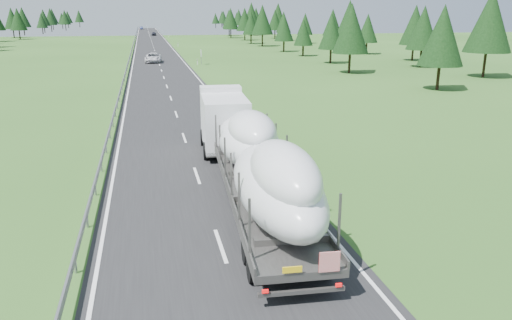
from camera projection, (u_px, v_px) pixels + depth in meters
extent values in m
cube|color=black|center=(157.00, 56.00, 104.84)|extent=(10.00, 400.00, 0.02)
cube|color=slate|center=(131.00, 54.00, 103.58)|extent=(0.08, 400.00, 0.32)
cube|color=silver|center=(261.00, 119.00, 40.50)|extent=(0.12, 0.07, 1.00)
cube|color=black|center=(261.00, 115.00, 40.41)|extent=(0.13, 0.08, 0.12)
cube|color=silver|center=(197.00, 62.00, 87.31)|extent=(0.12, 0.07, 1.00)
cube|color=black|center=(197.00, 60.00, 87.22)|extent=(0.13, 0.08, 0.12)
cube|color=silver|center=(178.00, 45.00, 134.13)|extent=(0.12, 0.07, 1.00)
cube|color=black|center=(178.00, 43.00, 134.04)|extent=(0.13, 0.08, 0.12)
cube|color=silver|center=(169.00, 36.00, 180.94)|extent=(0.12, 0.07, 1.00)
cube|color=black|center=(169.00, 35.00, 180.85)|extent=(0.13, 0.08, 0.12)
cube|color=silver|center=(163.00, 31.00, 227.76)|extent=(0.12, 0.07, 1.00)
cube|color=black|center=(163.00, 31.00, 227.67)|extent=(0.13, 0.08, 0.12)
cube|color=silver|center=(159.00, 28.00, 274.58)|extent=(0.12, 0.07, 1.00)
cube|color=black|center=(159.00, 27.00, 274.48)|extent=(0.13, 0.08, 0.12)
cube|color=silver|center=(157.00, 26.00, 321.39)|extent=(0.12, 0.07, 1.00)
cube|color=black|center=(157.00, 25.00, 321.30)|extent=(0.13, 0.08, 0.12)
cylinder|color=slate|center=(201.00, 59.00, 87.31)|extent=(0.08, 0.08, 2.00)
cube|color=silver|center=(201.00, 53.00, 87.03)|extent=(0.05, 0.90, 1.20)
cylinder|color=black|center=(485.00, 63.00, 70.05)|extent=(0.36, 0.36, 4.10)
cone|color=black|center=(490.00, 21.00, 68.43)|extent=(6.38, 6.38, 8.55)
cylinder|color=black|center=(421.00, 57.00, 83.21)|extent=(0.36, 0.36, 3.40)
cone|color=black|center=(424.00, 28.00, 81.87)|extent=(5.28, 5.28, 7.08)
cylinder|color=black|center=(413.00, 51.00, 94.53)|extent=(0.36, 0.36, 3.50)
cone|color=black|center=(415.00, 25.00, 93.15)|extent=(5.44, 5.44, 7.28)
cylinder|color=black|center=(366.00, 47.00, 109.32)|extent=(0.36, 0.36, 2.94)
cone|color=black|center=(368.00, 28.00, 108.16)|extent=(4.57, 4.57, 6.12)
cylinder|color=black|center=(348.00, 41.00, 124.72)|extent=(0.36, 0.36, 4.03)
cone|color=black|center=(350.00, 17.00, 123.13)|extent=(6.27, 6.27, 8.40)
cylinder|color=black|center=(332.00, 40.00, 134.70)|extent=(0.36, 0.36, 3.34)
cone|color=black|center=(333.00, 22.00, 133.38)|extent=(5.20, 5.20, 6.96)
cylinder|color=black|center=(305.00, 38.00, 147.45)|extent=(0.36, 0.36, 2.96)
cone|color=black|center=(305.00, 24.00, 146.28)|extent=(4.61, 4.61, 6.17)
cylinder|color=black|center=(283.00, 36.00, 159.91)|extent=(0.36, 0.36, 3.12)
cone|color=black|center=(284.00, 22.00, 158.68)|extent=(4.85, 4.85, 6.49)
cylinder|color=black|center=(275.00, 34.00, 174.50)|extent=(0.36, 0.36, 3.36)
cone|color=black|center=(275.00, 20.00, 173.17)|extent=(5.23, 5.23, 7.00)
cylinder|color=black|center=(278.00, 31.00, 187.02)|extent=(0.36, 0.36, 4.17)
cone|color=black|center=(278.00, 15.00, 185.37)|extent=(6.48, 6.48, 8.68)
cylinder|color=black|center=(251.00, 30.00, 198.11)|extent=(0.36, 0.36, 4.32)
cone|color=black|center=(251.00, 14.00, 196.41)|extent=(6.72, 6.72, 9.00)
cylinder|color=black|center=(256.00, 29.00, 217.47)|extent=(0.36, 0.36, 3.71)
cone|color=black|center=(256.00, 17.00, 216.01)|extent=(5.77, 5.77, 7.72)
cylinder|color=black|center=(256.00, 29.00, 228.60)|extent=(0.36, 0.36, 2.93)
cone|color=black|center=(256.00, 20.00, 227.44)|extent=(4.56, 4.56, 6.10)
cylinder|color=black|center=(239.00, 27.00, 241.51)|extent=(0.36, 0.36, 3.55)
cone|color=black|center=(239.00, 17.00, 240.11)|extent=(5.53, 5.53, 7.40)
cylinder|color=black|center=(237.00, 27.00, 251.68)|extent=(0.36, 0.36, 3.05)
cone|color=black|center=(237.00, 19.00, 250.47)|extent=(4.75, 4.75, 6.36)
cylinder|color=black|center=(228.00, 26.00, 267.77)|extent=(0.36, 0.36, 3.24)
cone|color=black|center=(228.00, 18.00, 266.49)|extent=(5.04, 5.04, 6.76)
cylinder|color=black|center=(224.00, 26.00, 279.15)|extent=(0.36, 0.36, 3.34)
cone|color=black|center=(223.00, 17.00, 277.83)|extent=(5.19, 5.19, 6.95)
cylinder|color=black|center=(216.00, 25.00, 290.69)|extent=(0.36, 0.36, 2.89)
cone|color=black|center=(216.00, 18.00, 289.55)|extent=(4.50, 4.50, 6.03)
cylinder|color=black|center=(222.00, 25.00, 308.23)|extent=(0.36, 0.36, 3.09)
cone|color=black|center=(222.00, 17.00, 307.01)|extent=(4.81, 4.81, 6.45)
cylinder|color=black|center=(222.00, 24.00, 322.74)|extent=(0.36, 0.36, 3.31)
cone|color=black|center=(222.00, 16.00, 321.43)|extent=(5.15, 5.15, 6.90)
cylinder|color=black|center=(438.00, 76.00, 58.80)|extent=(0.36, 0.36, 3.34)
cone|color=black|center=(442.00, 35.00, 57.48)|extent=(5.19, 5.19, 6.95)
cylinder|color=black|center=(350.00, 61.00, 75.17)|extent=(0.36, 0.36, 3.47)
cone|color=black|center=(351.00, 28.00, 73.79)|extent=(5.40, 5.40, 7.23)
cylinder|color=black|center=(331.00, 55.00, 89.70)|extent=(0.36, 0.36, 2.95)
cone|color=black|center=(332.00, 31.00, 88.54)|extent=(4.58, 4.58, 6.14)
cylinder|color=black|center=(303.00, 50.00, 104.57)|extent=(0.36, 0.36, 2.57)
cone|color=black|center=(303.00, 32.00, 103.55)|extent=(4.00, 4.00, 5.36)
cylinder|color=black|center=(284.00, 45.00, 116.12)|extent=(0.36, 0.36, 2.86)
cone|color=black|center=(284.00, 28.00, 114.99)|extent=(4.45, 4.45, 5.96)
cylinder|color=black|center=(262.00, 39.00, 134.58)|extent=(0.36, 0.36, 3.70)
cone|color=black|center=(262.00, 19.00, 133.12)|extent=(5.76, 5.76, 7.71)
cylinder|color=black|center=(251.00, 38.00, 145.67)|extent=(0.36, 0.36, 3.11)
cone|color=black|center=(251.00, 23.00, 144.44)|extent=(4.83, 4.83, 6.47)
cylinder|color=black|center=(245.00, 35.00, 163.63)|extent=(0.36, 0.36, 3.53)
cone|color=black|center=(245.00, 19.00, 162.23)|extent=(5.49, 5.49, 7.36)
cylinder|color=black|center=(231.00, 33.00, 178.11)|extent=(0.36, 0.36, 3.55)
cone|color=black|center=(231.00, 19.00, 176.71)|extent=(5.52, 5.52, 7.39)
cylinder|color=black|center=(229.00, 31.00, 193.95)|extent=(0.36, 0.36, 3.37)
cone|color=black|center=(229.00, 19.00, 192.62)|extent=(5.24, 5.24, 7.02)
cylinder|color=black|center=(20.00, 34.00, 168.52)|extent=(0.36, 0.36, 3.53)
cone|color=black|center=(18.00, 19.00, 167.12)|extent=(5.50, 5.50, 7.36)
cylinder|color=black|center=(14.00, 33.00, 180.12)|extent=(0.36, 0.36, 3.59)
cone|color=black|center=(12.00, 18.00, 178.70)|extent=(5.59, 5.59, 7.48)
cylinder|color=black|center=(24.00, 31.00, 198.03)|extent=(0.36, 0.36, 3.73)
cone|color=black|center=(22.00, 17.00, 196.56)|extent=(5.80, 5.80, 7.76)
cylinder|color=black|center=(43.00, 31.00, 209.65)|extent=(0.36, 0.36, 2.96)
cone|color=black|center=(42.00, 20.00, 208.48)|extent=(4.60, 4.60, 6.16)
cylinder|color=black|center=(45.00, 29.00, 223.29)|extent=(0.36, 0.36, 3.50)
cone|color=black|center=(43.00, 17.00, 221.91)|extent=(5.44, 5.44, 7.29)
cylinder|color=black|center=(52.00, 28.00, 233.43)|extent=(0.36, 0.36, 3.69)
cone|color=black|center=(50.00, 16.00, 231.97)|extent=(5.74, 5.74, 7.68)
cylinder|color=black|center=(66.00, 27.00, 250.68)|extent=(0.36, 0.36, 3.45)
cone|color=black|center=(65.00, 17.00, 249.32)|extent=(5.36, 5.36, 7.18)
cylinder|color=black|center=(53.00, 26.00, 260.57)|extent=(0.36, 0.36, 3.70)
cone|color=black|center=(52.00, 16.00, 259.10)|extent=(5.76, 5.76, 7.72)
cylinder|color=black|center=(63.00, 26.00, 273.27)|extent=(0.36, 0.36, 2.97)
cone|color=black|center=(62.00, 18.00, 272.10)|extent=(4.61, 4.61, 6.18)
cylinder|color=black|center=(68.00, 25.00, 289.66)|extent=(0.36, 0.36, 3.34)
cone|color=black|center=(68.00, 17.00, 288.34)|extent=(5.19, 5.19, 6.95)
cylinder|color=black|center=(80.00, 24.00, 304.59)|extent=(0.36, 0.36, 3.49)
cone|color=black|center=(79.00, 16.00, 303.21)|extent=(5.42, 5.42, 7.26)
cube|color=silver|center=(224.00, 121.00, 32.24)|extent=(3.10, 5.71, 3.11)
cube|color=black|center=(218.00, 105.00, 34.74)|extent=(2.56, 0.24, 1.56)
cube|color=silver|center=(218.00, 89.00, 34.04)|extent=(2.85, 1.50, 0.33)
cube|color=#5B5956|center=(227.00, 147.00, 31.63)|extent=(2.97, 3.49, 0.28)
cylinder|color=black|center=(202.00, 138.00, 34.29)|extent=(0.45, 1.13, 1.11)
cylinder|color=black|center=(238.00, 136.00, 34.82)|extent=(0.45, 1.13, 1.11)
cylinder|color=black|center=(208.00, 151.00, 30.97)|extent=(0.45, 1.13, 1.11)
cylinder|color=black|center=(249.00, 149.00, 31.49)|extent=(0.45, 1.13, 1.11)
cube|color=#5B5956|center=(261.00, 191.00, 22.67)|extent=(3.92, 15.70, 0.29)
cube|color=#5B5956|center=(229.00, 188.00, 22.29)|extent=(0.99, 15.53, 0.27)
cube|color=#5B5956|center=(292.00, 183.00, 22.90)|extent=(0.99, 15.53, 0.27)
cube|color=#5B5956|center=(262.00, 230.00, 15.78)|extent=(0.08, 0.08, 2.11)
cube|color=#5B5956|center=(350.00, 222.00, 16.39)|extent=(0.08, 0.08, 2.11)
cube|color=#5B5956|center=(246.00, 200.00, 18.28)|extent=(0.08, 0.08, 2.11)
cube|color=#5B5956|center=(322.00, 194.00, 18.89)|extent=(0.08, 0.08, 2.11)
cube|color=#5B5956|center=(233.00, 178.00, 20.78)|extent=(0.08, 0.08, 2.11)
cube|color=#5B5956|center=(301.00, 173.00, 21.38)|extent=(0.08, 0.08, 2.11)
cube|color=#5B5956|center=(224.00, 160.00, 23.27)|extent=(0.08, 0.08, 2.11)
cube|color=#5B5956|center=(285.00, 156.00, 23.88)|extent=(0.08, 0.08, 2.11)
cube|color=#5B5956|center=(216.00, 146.00, 25.77)|extent=(0.08, 0.08, 2.11)
cube|color=#5B5956|center=(271.00, 143.00, 26.38)|extent=(0.08, 0.08, 2.11)
cube|color=#5B5956|center=(209.00, 134.00, 28.27)|extent=(0.08, 0.08, 2.11)
cube|color=#5B5956|center=(260.00, 131.00, 28.87)|extent=(0.08, 0.08, 2.11)
cylinder|color=black|center=(265.00, 266.00, 16.93)|extent=(0.51, 1.14, 1.11)
cylinder|color=black|center=(333.00, 259.00, 17.44)|extent=(0.51, 1.14, 1.11)
cylinder|color=black|center=(257.00, 249.00, 18.18)|extent=(0.51, 1.14, 1.11)
cylinder|color=black|center=(320.00, 243.00, 18.69)|extent=(0.51, 1.14, 1.11)
cube|color=#5B5956|center=(316.00, 290.00, 15.59)|extent=(2.78, 0.30, 0.13)
cube|color=red|center=(343.00, 260.00, 15.40)|extent=(0.67, 0.08, 0.67)
cube|color=yellow|center=(307.00, 269.00, 15.21)|extent=(0.61, 0.08, 0.20)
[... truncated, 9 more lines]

